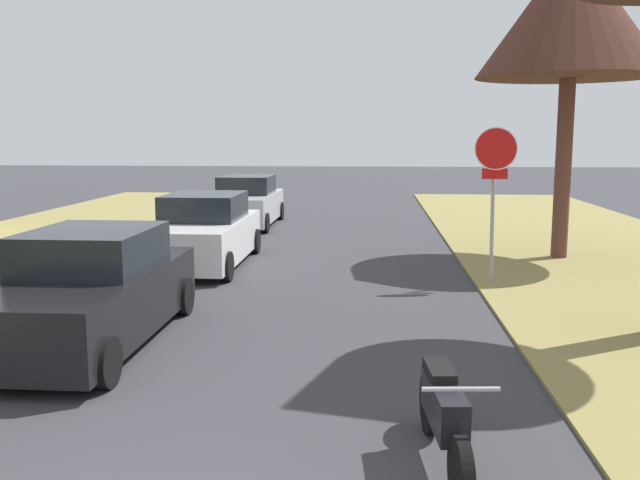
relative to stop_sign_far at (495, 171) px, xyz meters
The scene contains 6 objects.
stop_sign_far is the anchor object (origin of this frame).
street_tree_right_mid_b 4.95m from the stop_sign_far, 55.47° to the left, with size 4.13×4.13×7.02m.
parked_sedan_black 7.64m from the stop_sign_far, 145.69° to the right, with size 1.95×4.41×1.57m.
parked_sedan_white 6.41m from the stop_sign_far, 164.87° to the left, with size 1.95×4.41×1.57m.
parked_sedan_silver 10.63m from the stop_sign_far, 126.78° to the left, with size 1.95×4.41×1.57m.
parked_motorcycle 7.93m from the stop_sign_far, 102.45° to the right, with size 0.60×2.05×0.97m.
Camera 1 is at (1.60, -3.46, 2.88)m, focal length 38.95 mm.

